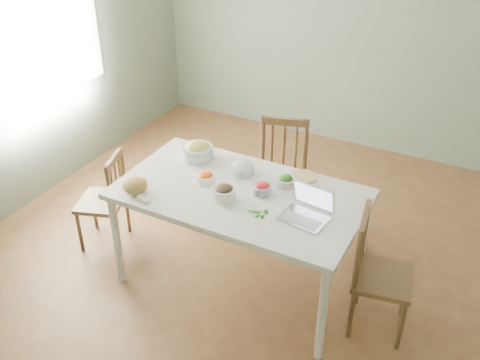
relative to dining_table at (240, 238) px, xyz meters
The scene contains 19 objects.
floor 0.49m from the dining_table, 47.10° to the left, with size 5.00×5.00×0.00m, color brown.
wall_back 2.85m from the dining_table, 86.33° to the left, with size 5.00×0.00×2.70m, color gray.
wall_left 2.51m from the dining_table, behind, with size 0.00×5.00×2.70m, color gray.
window_left 2.59m from the dining_table, 168.12° to the left, with size 0.04×1.60×1.20m, color white.
dining_table is the anchor object (origin of this frame).
chair_far 0.80m from the dining_table, 91.63° to the left, with size 0.44×0.42×0.99m, color #472E1A, non-canonical shape.
chair_left 1.28m from the dining_table, behind, with size 0.38×0.36×0.86m, color #472E1A, non-canonical shape.
chair_right 1.10m from the dining_table, ahead, with size 0.41×0.39×0.94m, color #472E1A, non-canonical shape.
bread_boule 0.89m from the dining_table, 152.04° to the right, with size 0.18×0.18×0.12m, color tan.
butter_stick 0.82m from the dining_table, 141.80° to the right, with size 0.11×0.03×0.03m, color white.
bowl_squash 0.77m from the dining_table, 151.91° to the left, with size 0.25×0.25×0.14m, color yellow, non-canonical shape.
bowl_carrot 0.54m from the dining_table, behind, with size 0.14×0.14×0.08m, color #F56504, non-canonical shape.
bowl_onion 0.54m from the dining_table, 114.73° to the left, with size 0.18×0.18×0.10m, color silver, non-canonical shape.
bowl_mushroom 0.50m from the dining_table, 112.04° to the right, with size 0.17×0.17×0.11m, color black, non-canonical shape.
bowl_redpep 0.49m from the dining_table, 21.70° to the left, with size 0.14×0.14×0.08m, color #B82332, non-canonical shape.
bowl_broccoli 0.57m from the dining_table, 41.01° to the left, with size 0.14×0.14×0.09m, color #1D4812, non-canonical shape.
flatbread 0.67m from the dining_table, 49.81° to the left, with size 0.20×0.20×0.02m, color beige.
basil_bunch 0.52m from the dining_table, 38.05° to the right, with size 0.17×0.17×0.02m, color #1A581E, non-canonical shape.
laptop 0.76m from the dining_table, 11.29° to the right, with size 0.31×0.27×0.21m, color silver, non-canonical shape.
Camera 1 is at (1.40, -3.17, 3.02)m, focal length 41.53 mm.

